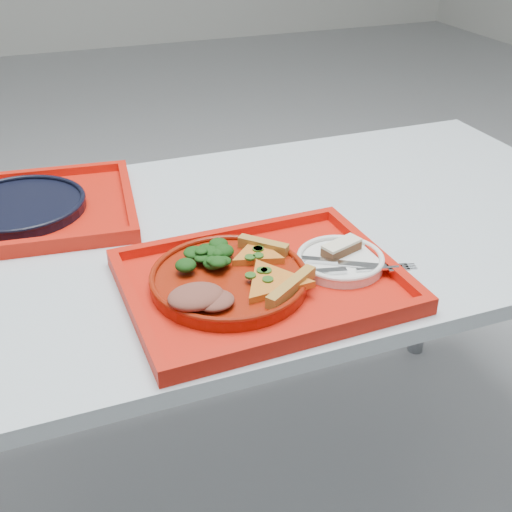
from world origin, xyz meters
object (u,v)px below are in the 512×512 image
(navy_plate, at_px, (20,207))
(dessert_bar, at_px, (342,247))
(tray_far, at_px, (21,213))
(dinner_plate, at_px, (229,281))
(tray_main, at_px, (262,285))

(navy_plate, bearing_deg, dessert_bar, -37.68)
(tray_far, bearing_deg, dessert_bar, -31.38)
(dinner_plate, height_order, dessert_bar, dessert_bar)
(tray_far, distance_m, navy_plate, 0.01)
(tray_far, relative_size, dinner_plate, 1.73)
(tray_main, relative_size, navy_plate, 1.73)
(tray_main, bearing_deg, navy_plate, 129.08)
(tray_far, height_order, navy_plate, navy_plate)
(tray_far, height_order, dinner_plate, dinner_plate)
(dessert_bar, bearing_deg, dinner_plate, 163.81)
(tray_far, xyz_separation_m, dinner_plate, (0.31, -0.41, 0.02))
(tray_main, distance_m, dinner_plate, 0.06)
(tray_main, relative_size, dessert_bar, 5.66)
(tray_far, distance_m, dinner_plate, 0.51)
(tray_far, xyz_separation_m, navy_plate, (0.00, 0.00, 0.01))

